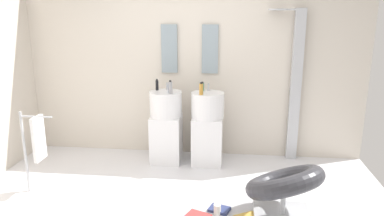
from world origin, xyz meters
name	(u,v)px	position (x,y,z in m)	size (l,w,h in m)	color
ground_plane	(172,209)	(0.00, 0.00, -0.02)	(4.80, 3.60, 0.04)	silver
rear_partition	(190,64)	(0.00, 1.65, 1.30)	(4.80, 0.10, 2.60)	beige
pedestal_sink_left	(166,126)	(-0.28, 1.23, 0.51)	(0.43, 0.43, 1.08)	white
pedestal_sink_right	(207,127)	(0.28, 1.23, 0.51)	(0.43, 0.43, 1.08)	white
vanity_mirror_left	(169,49)	(-0.28, 1.58, 1.51)	(0.22, 0.03, 0.66)	#8C9EA8
vanity_mirror_right	(210,49)	(0.28, 1.58, 1.51)	(0.22, 0.03, 0.66)	#8C9EA8
shower_column	(295,83)	(1.42, 1.53, 1.08)	(0.49, 0.24, 2.05)	#B7BABF
lounge_chair	(284,187)	(1.13, -0.08, 0.35)	(1.11, 1.11, 0.65)	#B7BABF
towel_rack	(36,140)	(-1.54, 0.18, 0.63)	(0.37, 0.22, 0.95)	#B7BABF
magazine_navy	(219,209)	(0.50, -0.02, 0.02)	(0.21, 0.15, 0.03)	navy
coffee_mug	(217,209)	(0.48, -0.08, 0.06)	(0.07, 0.07, 0.10)	white
soap_bottle_black	(157,85)	(-0.41, 1.31, 1.05)	(0.04, 0.04, 0.15)	black
soap_bottle_white	(201,90)	(0.20, 1.13, 1.04)	(0.04, 0.04, 0.12)	white
soap_bottle_grey	(170,88)	(-0.19, 1.11, 1.06)	(0.05, 0.05, 0.18)	#99999E
soap_bottle_green	(202,87)	(0.20, 1.35, 1.04)	(0.05, 0.05, 0.12)	#59996B
soap_bottle_blue	(170,88)	(-0.21, 1.16, 1.04)	(0.05, 0.05, 0.14)	#4C72B7
soap_bottle_amber	(201,89)	(0.20, 1.11, 1.05)	(0.05, 0.05, 0.16)	#C68C38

